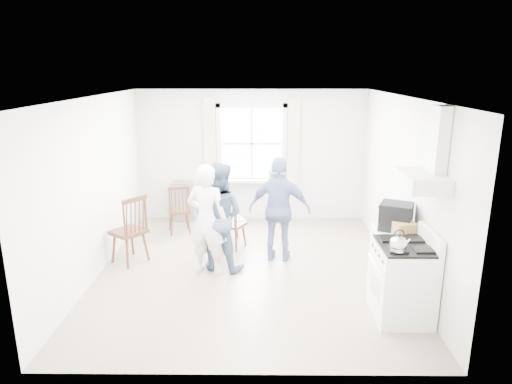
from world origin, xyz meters
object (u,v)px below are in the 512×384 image
Objects in this scene: stereo_stack at (396,216)px; windsor_chair_c at (133,223)px; low_cabinet at (392,260)px; gas_stove at (403,280)px; windsor_chair_a at (179,205)px; person_left at (207,220)px; person_mid at (218,216)px; windsor_chair_b at (229,218)px; person_right at (280,210)px.

stereo_stack is 3.90m from windsor_chair_c.
stereo_stack reaches higher than low_cabinet.
gas_stove is 1.19× the size of windsor_chair_a.
windsor_chair_c reaches higher than windsor_chair_a.
windsor_chair_a is 1.40m from windsor_chair_c.
person_left is at bearing -66.56° from windsor_chair_a.
stereo_stack is at bearing -179.52° from person_mid.
gas_stove is 1.24× the size of low_cabinet.
gas_stove is 4.32m from windsor_chair_a.
person_left is (-2.59, 0.54, 0.39)m from low_cabinet.
windsor_chair_b is 0.96m from person_right.
person_left is 1.01× the size of person_mid.
person_left is at bearing 67.60° from person_mid.
gas_stove is 2.16× the size of stereo_stack.
person_right reaches higher than windsor_chair_a.
low_cabinet is 3.89m from windsor_chair_c.
person_left is at bearing 167.69° from stereo_stack.
windsor_chair_c is at bearing 167.26° from low_cabinet.
low_cabinet is 0.95× the size of windsor_chair_a.
person_left is (-2.59, 0.56, -0.24)m from stereo_stack.
windsor_chair_a is (-3.23, 2.87, 0.09)m from gas_stove.
person_mid is at bearing -113.93° from person_left.
low_cabinet is at bearing 80.86° from stereo_stack.
person_left is at bearing -14.71° from windsor_chair_c.
low_cabinet is at bearing -31.89° from windsor_chair_b.
person_right is (-1.50, 1.07, -0.25)m from stereo_stack.
gas_stove is at bearing -95.56° from stereo_stack.
person_mid reaches higher than windsor_chair_c.
low_cabinet is (0.07, 0.70, -0.03)m from gas_stove.
windsor_chair_c reaches higher than windsor_chair_b.
windsor_chair_c reaches higher than low_cabinet.
windsor_chair_b is at bearing 22.22° from windsor_chair_c.
gas_stove is at bearing 139.17° from person_right.
windsor_chair_a is 0.56× the size of person_left.
person_right reaches higher than stereo_stack.
windsor_chair_b is 0.79m from person_mid.
person_mid is (1.34, -0.14, 0.15)m from windsor_chair_c.
person_left reaches higher than person_mid.
person_mid reaches higher than gas_stove.
windsor_chair_b is at bearing -36.65° from windsor_chair_a.
person_left is at bearing 153.77° from gas_stove.
windsor_chair_a is at bearing 138.36° from gas_stove.
windsor_chair_b is 0.55× the size of person_left.
windsor_chair_c is 1.36m from person_mid.
person_left is (0.71, -1.63, 0.26)m from windsor_chair_a.
windsor_chair_c is (-0.49, -1.31, 0.10)m from windsor_chair_a.
windsor_chair_c is 0.67× the size of person_mid.
windsor_chair_a is 1.70m from person_mid.
person_mid is at bearing 163.15° from stereo_stack.
person_right is at bearing 145.26° from low_cabinet.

